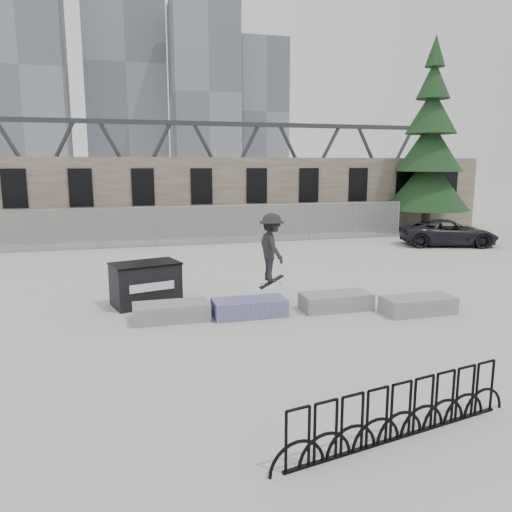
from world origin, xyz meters
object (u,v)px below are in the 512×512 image
at_px(planter_center_right, 336,301).
at_px(suv, 448,233).
at_px(planter_center_left, 249,307).
at_px(dumpster, 146,283).
at_px(planter_far_left, 171,311).
at_px(skateboarder, 272,248).
at_px(planter_offset, 418,304).
at_px(spruce_tree, 429,155).
at_px(bike_rack, 401,412).

relative_size(planter_center_right, suv, 0.42).
relative_size(planter_center_left, dumpster, 0.92).
bearing_deg(suv, planter_far_left, 138.38).
relative_size(planter_far_left, skateboarder, 0.91).
distance_m(planter_far_left, suv, 17.45).
height_order(planter_offset, spruce_tree, spruce_tree).
distance_m(planter_far_left, spruce_tree, 22.20).
xyz_separation_m(spruce_tree, skateboarder, (-13.86, -12.98, -2.95)).
relative_size(planter_center_left, skateboarder, 0.91).
relative_size(bike_rack, skateboarder, 2.00).
relative_size(planter_offset, dumpster, 0.92).
height_order(planter_center_right, skateboarder, skateboarder).
height_order(planter_far_left, spruce_tree, spruce_tree).
distance_m(planter_center_left, planter_center_right, 2.55).
height_order(spruce_tree, skateboarder, spruce_tree).
distance_m(planter_far_left, planter_offset, 6.82).
height_order(dumpster, bike_rack, dumpster).
relative_size(dumpster, spruce_tree, 0.19).
height_order(planter_center_right, suv, suv).
xyz_separation_m(planter_far_left, planter_offset, (6.72, -1.17, 0.00)).
relative_size(suv, skateboarder, 2.16).
bearing_deg(planter_center_left, suv, 35.04).
xyz_separation_m(planter_center_left, planter_offset, (4.61, -1.01, 0.00)).
bearing_deg(planter_center_right, suv, 41.33).
xyz_separation_m(planter_center_right, spruce_tree, (12.22, 13.93, 4.41)).
relative_size(spruce_tree, suv, 2.41).
bearing_deg(dumpster, suv, 9.19).
relative_size(planter_center_left, suv, 0.42).
height_order(planter_center_left, suv, suv).
bearing_deg(skateboarder, planter_offset, -122.52).
height_order(planter_center_right, bike_rack, bike_rack).
relative_size(planter_offset, spruce_tree, 0.17).
xyz_separation_m(planter_far_left, dumpster, (-0.56, 1.74, 0.38)).
bearing_deg(skateboarder, bike_rack, 172.70).
distance_m(planter_center_right, spruce_tree, 19.05).
bearing_deg(spruce_tree, planter_center_left, -136.78).
xyz_separation_m(planter_center_right, dumpster, (-5.23, 1.95, 0.38)).
distance_m(planter_center_right, suv, 13.78).
distance_m(planter_center_left, suv, 15.76).
height_order(planter_center_right, planter_offset, same).
height_order(dumpster, suv, suv).
distance_m(planter_far_left, skateboarder, 3.44).
xyz_separation_m(planter_center_left, suv, (12.90, 9.04, 0.41)).
bearing_deg(planter_offset, suv, 50.50).
bearing_deg(planter_center_right, planter_far_left, 177.44).
distance_m(planter_far_left, planter_center_left, 2.12).
xyz_separation_m(dumpster, suv, (15.57, 7.15, 0.02)).
relative_size(planter_center_right, dumpster, 0.92).
xyz_separation_m(suv, skateboarder, (-11.99, -8.14, 1.06)).
distance_m(planter_center_left, dumpster, 3.30).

